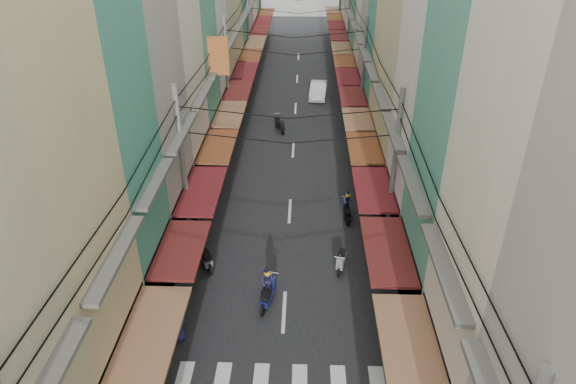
% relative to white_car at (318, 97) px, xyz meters
% --- Properties ---
extents(ground, '(160.00, 160.00, 0.00)m').
position_rel_white_car_xyz_m(ground, '(-1.91, -24.90, 0.00)').
color(ground, slate).
rests_on(ground, ground).
extents(road, '(10.00, 80.00, 0.02)m').
position_rel_white_car_xyz_m(road, '(-1.91, -4.90, 0.01)').
color(road, black).
rests_on(road, ground).
extents(sidewalk_left, '(3.00, 80.00, 0.06)m').
position_rel_white_car_xyz_m(sidewalk_left, '(-8.41, -4.90, 0.03)').
color(sidewalk_left, gray).
rests_on(sidewalk_left, ground).
extents(sidewalk_right, '(3.00, 80.00, 0.06)m').
position_rel_white_car_xyz_m(sidewalk_right, '(4.59, -4.90, 0.03)').
color(sidewalk_right, gray).
rests_on(sidewalk_right, ground).
extents(building_row_right, '(7.80, 68.98, 22.59)m').
position_rel_white_car_xyz_m(building_row_right, '(6.00, -8.45, 9.41)').
color(building_row_right, '#429177').
rests_on(building_row_right, ground).
extents(utility_poles, '(10.20, 66.13, 8.20)m').
position_rel_white_car_xyz_m(utility_poles, '(-1.91, -9.88, 6.59)').
color(utility_poles, gray).
rests_on(utility_poles, ground).
extents(white_car, '(4.71, 2.16, 1.62)m').
position_rel_white_car_xyz_m(white_car, '(0.00, 0.00, 0.00)').
color(white_car, '#B9B8BC').
rests_on(white_car, ground).
extents(bicycle, '(1.67, 1.02, 1.08)m').
position_rel_white_car_xyz_m(bicycle, '(5.53, -26.49, 0.00)').
color(bicycle, black).
rests_on(bicycle, ground).
extents(moving_scooters, '(7.42, 20.63, 1.90)m').
position_rel_white_car_xyz_m(moving_scooters, '(-2.44, -21.59, 0.54)').
color(moving_scooters, black).
rests_on(moving_scooters, ground).
extents(parked_scooters, '(13.33, 14.94, 1.01)m').
position_rel_white_car_xyz_m(parked_scooters, '(2.77, -29.16, 0.47)').
color(parked_scooters, black).
rests_on(parked_scooters, ground).
extents(pedestrians, '(12.92, 23.92, 2.13)m').
position_rel_white_car_xyz_m(pedestrians, '(-5.52, -21.81, 0.99)').
color(pedestrians, '#271E28').
rests_on(pedestrians, ground).
extents(market_umbrella, '(2.14, 2.14, 2.26)m').
position_rel_white_car_xyz_m(market_umbrella, '(3.74, -26.26, 1.99)').
color(market_umbrella, '#B2B2B7').
rests_on(market_umbrella, ground).
extents(traffic_sign, '(0.10, 0.71, 3.23)m').
position_rel_white_car_xyz_m(traffic_sign, '(3.17, -24.70, 2.39)').
color(traffic_sign, gray).
rests_on(traffic_sign, ground).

